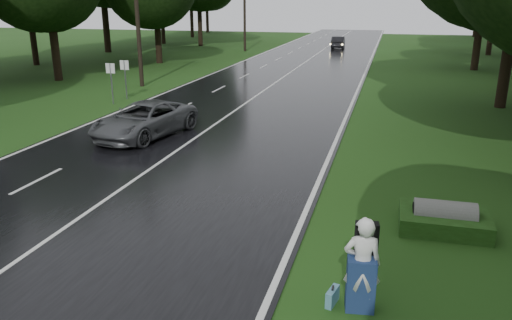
{
  "coord_description": "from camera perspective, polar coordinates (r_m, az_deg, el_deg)",
  "views": [
    {
      "loc": [
        7.76,
        -10.87,
        5.63
      ],
      "look_at": [
        4.12,
        2.76,
        1.1
      ],
      "focal_mm": 35.19,
      "sensor_mm": 36.0,
      "label": 1
    }
  ],
  "objects": [
    {
      "name": "ground",
      "position": [
        14.49,
        -19.01,
        -6.09
      ],
      "size": [
        160.0,
        160.0,
        0.0
      ],
      "primitive_type": "plane",
      "color": "#1F4314",
      "rests_on": "ground"
    },
    {
      "name": "road",
      "position": [
        32.32,
        0.84,
        7.81
      ],
      "size": [
        12.0,
        140.0,
        0.04
      ],
      "primitive_type": "cube",
      "color": "black",
      "rests_on": "ground"
    },
    {
      "name": "lane_center",
      "position": [
        32.31,
        0.84,
        7.85
      ],
      "size": [
        0.12,
        140.0,
        0.01
      ],
      "primitive_type": "cube",
      "color": "silver",
      "rests_on": "road"
    },
    {
      "name": "grey_car",
      "position": [
        21.84,
        -12.57,
        4.5
      ],
      "size": [
        3.39,
        5.56,
        1.44
      ],
      "primitive_type": "imported",
      "rotation": [
        0.0,
        0.0,
        6.08
      ],
      "color": "#494B4E",
      "rests_on": "road"
    },
    {
      "name": "far_car",
      "position": [
        62.36,
        9.33,
        13.07
      ],
      "size": [
        1.65,
        4.24,
        1.38
      ],
      "primitive_type": "imported",
      "rotation": [
        0.0,
        0.0,
        3.19
      ],
      "color": "black",
      "rests_on": "road"
    },
    {
      "name": "hitchhiker",
      "position": [
        9.71,
        11.96,
        -11.87
      ],
      "size": [
        0.75,
        0.69,
        1.91
      ],
      "color": "silver",
      "rests_on": "ground"
    },
    {
      "name": "suitcase",
      "position": [
        10.13,
        8.68,
        -15.09
      ],
      "size": [
        0.23,
        0.47,
        0.32
      ],
      "primitive_type": "cube",
      "rotation": [
        0.0,
        0.0,
        6.05
      ],
      "color": "teal",
      "rests_on": "ground"
    },
    {
      "name": "culvert",
      "position": [
        13.88,
        20.44,
        -7.32
      ],
      "size": [
        1.52,
        0.76,
        0.76
      ],
      "primitive_type": "cylinder",
      "rotation": [
        0.0,
        1.57,
        0.0
      ],
      "color": "slate",
      "rests_on": "ground"
    },
    {
      "name": "utility_pole_mid",
      "position": [
        35.31,
        -12.82,
        8.19
      ],
      "size": [
        1.8,
        0.28,
        10.16
      ],
      "primitive_type": null,
      "color": "black",
      "rests_on": "ground"
    },
    {
      "name": "utility_pole_far",
      "position": [
        58.54,
        -1.27,
        12.28
      ],
      "size": [
        1.8,
        0.28,
        10.84
      ],
      "primitive_type": null,
      "color": "black",
      "rests_on": "ground"
    },
    {
      "name": "road_sign_a",
      "position": [
        29.54,
        -15.9,
        6.14
      ],
      "size": [
        0.55,
        0.1,
        2.27
      ],
      "primitive_type": null,
      "color": "white",
      "rests_on": "ground"
    },
    {
      "name": "road_sign_b",
      "position": [
        30.85,
        -14.45,
        6.73
      ],
      "size": [
        0.54,
        0.1,
        2.26
      ],
      "primitive_type": null,
      "color": "white",
      "rests_on": "ground"
    },
    {
      "name": "tree_left_d",
      "position": [
        39.67,
        -21.49,
        8.43
      ],
      "size": [
        8.28,
        8.28,
        12.93
      ],
      "primitive_type": null,
      "color": "black",
      "rests_on": "ground"
    },
    {
      "name": "tree_left_e",
      "position": [
        48.14,
        -10.91,
        10.77
      ],
      "size": [
        7.87,
        7.87,
        12.29
      ],
      "primitive_type": null,
      "color": "black",
      "rests_on": "ground"
    },
    {
      "name": "tree_left_f",
      "position": [
        65.46,
        -6.31,
        12.77
      ],
      "size": [
        10.66,
        10.66,
        16.66
      ],
      "primitive_type": null,
      "color": "black",
      "rests_on": "ground"
    },
    {
      "name": "tree_right_d",
      "position": [
        30.61,
        25.95,
        5.41
      ],
      "size": [
        10.3,
        10.3,
        16.09
      ],
      "primitive_type": null,
      "color": "black",
      "rests_on": "ground"
    },
    {
      "name": "tree_right_e",
      "position": [
        46.3,
        23.52,
        9.37
      ],
      "size": [
        8.25,
        8.25,
        12.9
      ],
      "primitive_type": null,
      "color": "black",
      "rests_on": "ground"
    },
    {
      "name": "tree_right_f",
      "position": [
        59.5,
        24.87,
        10.77
      ],
      "size": [
        8.89,
        8.89,
        13.89
      ],
      "primitive_type": null,
      "color": "black",
      "rests_on": "ground"
    }
  ]
}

